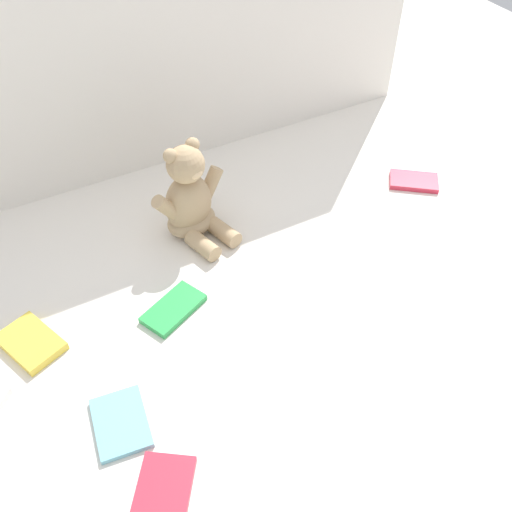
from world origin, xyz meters
TOP-DOWN VIEW (x-y plane):
  - ground_plane at (0.00, 0.00)m, footprint 3.20×3.20m
  - backdrop_drape at (0.00, 0.45)m, footprint 1.49×0.03m
  - teddy_bear at (-0.06, 0.14)m, footprint 0.20×0.20m
  - book_case_0 at (-0.49, -0.02)m, footprint 0.13×0.15m
  - book_case_1 at (-0.20, -0.07)m, footprint 0.15×0.12m
  - book_case_2 at (-0.39, -0.27)m, footprint 0.11×0.14m
  - book_case_3 at (0.53, 0.03)m, footprint 0.14×0.14m
  - book_case_6 at (-0.36, -0.42)m, footprint 0.14×0.15m

SIDE VIEW (x-z plane):
  - ground_plane at x=0.00m, z-range 0.00..0.00m
  - book_case_2 at x=-0.39m, z-range 0.00..0.01m
  - book_case_6 at x=-0.36m, z-range 0.00..0.01m
  - book_case_3 at x=0.53m, z-range 0.00..0.01m
  - book_case_1 at x=-0.20m, z-range 0.00..0.01m
  - book_case_0 at x=-0.49m, z-range 0.00..0.02m
  - teddy_bear at x=-0.06m, z-range -0.03..0.21m
  - backdrop_drape at x=0.00m, z-range 0.00..0.72m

